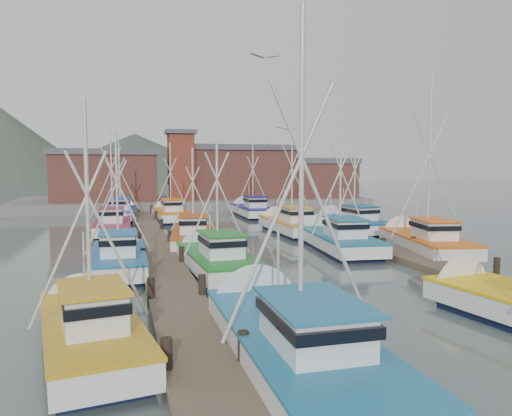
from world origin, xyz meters
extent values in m
plane|color=#485754|center=(0.00, 0.00, 0.00)|extent=(260.00, 260.00, 0.00)
cube|color=#4D3E30|center=(-7.00, 4.00, 0.20)|extent=(2.20, 46.00, 0.40)
cylinder|color=black|center=(-8.00, -16.00, 0.45)|extent=(0.30, 0.30, 1.50)
cylinder|color=black|center=(-8.00, -9.00, 0.45)|extent=(0.30, 0.30, 1.50)
cylinder|color=black|center=(-8.00, -2.00, 0.45)|extent=(0.30, 0.30, 1.50)
cylinder|color=black|center=(-8.00, 5.00, 0.45)|extent=(0.30, 0.30, 1.50)
cylinder|color=black|center=(-8.00, 12.00, 0.45)|extent=(0.30, 0.30, 1.50)
cylinder|color=black|center=(-8.00, 19.00, 0.45)|extent=(0.30, 0.30, 1.50)
cylinder|color=black|center=(-8.00, 26.00, 0.45)|extent=(0.30, 0.30, 1.50)
cylinder|color=black|center=(-6.00, -16.00, 0.45)|extent=(0.30, 0.30, 1.50)
cylinder|color=black|center=(-6.00, -9.00, 0.45)|extent=(0.30, 0.30, 1.50)
cylinder|color=black|center=(-6.00, -2.00, 0.45)|extent=(0.30, 0.30, 1.50)
cylinder|color=black|center=(-6.00, 5.00, 0.45)|extent=(0.30, 0.30, 1.50)
cylinder|color=black|center=(-6.00, 12.00, 0.45)|extent=(0.30, 0.30, 1.50)
cylinder|color=black|center=(-6.00, 19.00, 0.45)|extent=(0.30, 0.30, 1.50)
cylinder|color=black|center=(-6.00, 26.00, 0.45)|extent=(0.30, 0.30, 1.50)
cube|color=#4D3E30|center=(7.00, 4.00, 0.20)|extent=(2.20, 46.00, 0.40)
cylinder|color=black|center=(6.00, -9.00, 0.45)|extent=(0.30, 0.30, 1.50)
cylinder|color=black|center=(6.00, -2.00, 0.45)|extent=(0.30, 0.30, 1.50)
cylinder|color=black|center=(6.00, 5.00, 0.45)|extent=(0.30, 0.30, 1.50)
cylinder|color=black|center=(6.00, 12.00, 0.45)|extent=(0.30, 0.30, 1.50)
cylinder|color=black|center=(6.00, 19.00, 0.45)|extent=(0.30, 0.30, 1.50)
cylinder|color=black|center=(6.00, 26.00, 0.45)|extent=(0.30, 0.30, 1.50)
cylinder|color=black|center=(8.00, -9.00, 0.45)|extent=(0.30, 0.30, 1.50)
cylinder|color=black|center=(8.00, -2.00, 0.45)|extent=(0.30, 0.30, 1.50)
cylinder|color=black|center=(8.00, 5.00, 0.45)|extent=(0.30, 0.30, 1.50)
cylinder|color=black|center=(8.00, 12.00, 0.45)|extent=(0.30, 0.30, 1.50)
cylinder|color=black|center=(8.00, 19.00, 0.45)|extent=(0.30, 0.30, 1.50)
cylinder|color=black|center=(8.00, 26.00, 0.45)|extent=(0.30, 0.30, 1.50)
cube|color=gray|center=(0.00, 37.00, 0.60)|extent=(44.00, 16.00, 1.20)
cube|color=brown|center=(-11.00, 35.00, 3.95)|extent=(12.00, 8.00, 5.50)
cube|color=#59595E|center=(-11.00, 35.00, 7.05)|extent=(12.72, 8.48, 0.70)
cube|color=brown|center=(6.00, 37.00, 4.30)|extent=(14.00, 9.00, 6.20)
cube|color=#59595E|center=(6.00, 37.00, 7.75)|extent=(14.84, 9.54, 0.70)
cube|color=brown|center=(17.00, 34.00, 3.45)|extent=(8.00, 6.00, 4.50)
cube|color=#59595E|center=(17.00, 34.00, 6.05)|extent=(8.48, 6.36, 0.70)
cube|color=maroon|center=(-2.00, 33.00, 5.20)|extent=(3.00, 3.00, 8.00)
cube|color=#59595E|center=(-2.00, 33.00, 9.45)|extent=(3.60, 3.60, 0.50)
cone|color=#485144|center=(-40.00, 115.00, 0.00)|extent=(110.00, 110.00, 42.00)
cone|color=#485144|center=(-5.00, 130.00, 0.00)|extent=(140.00, 140.00, 30.00)
cone|color=#485144|center=(35.00, 120.00, 0.00)|extent=(90.00, 90.00, 24.00)
cube|color=#0F1733|center=(-4.52, -16.11, 0.05)|extent=(2.82, 8.63, 0.70)
cube|color=white|center=(-4.52, -16.11, 0.70)|extent=(3.20, 9.80, 0.80)
cube|color=teal|center=(-4.52, -16.11, 1.08)|extent=(3.30, 9.90, 0.10)
cone|color=white|center=(-4.52, -11.21, 0.55)|extent=(3.06, 1.10, 3.06)
cube|color=white|center=(-4.52, -17.29, 1.65)|extent=(1.98, 2.94, 1.10)
cube|color=black|center=(-4.52, -17.29, 1.88)|extent=(2.11, 3.24, 0.28)
cube|color=teal|center=(-4.52, -17.29, 2.24)|extent=(2.24, 3.43, 0.07)
cylinder|color=beige|center=(-4.52, -16.31, 5.36)|extent=(0.14, 0.14, 8.51)
cylinder|color=beige|center=(-5.15, -16.31, 4.36)|extent=(3.04, 0.11, 6.65)
cylinder|color=beige|center=(-3.90, -16.31, 4.36)|extent=(3.04, 0.11, 6.65)
cylinder|color=beige|center=(-4.52, -14.35, 2.30)|extent=(0.08, 0.08, 2.73)
cone|color=white|center=(3.98, -11.07, 0.55)|extent=(3.01, 1.55, 2.87)
cube|color=#0F1733|center=(-9.98, -13.48, 0.05)|extent=(3.29, 7.11, 0.70)
cube|color=white|center=(-9.98, -13.48, 0.70)|extent=(3.74, 8.08, 0.80)
cube|color=gold|center=(-9.98, -13.48, 1.08)|extent=(3.83, 8.17, 0.10)
cone|color=white|center=(-10.61, -9.64, 0.55)|extent=(2.57, 1.47, 2.43)
cube|color=white|center=(-9.83, -14.40, 1.65)|extent=(1.92, 2.55, 1.10)
cube|color=black|center=(-9.83, -14.40, 1.88)|extent=(2.06, 2.80, 0.28)
cube|color=gold|center=(-9.83, -14.40, 2.24)|extent=(2.18, 2.97, 0.07)
cylinder|color=beige|center=(-9.96, -13.63, 4.25)|extent=(0.13, 0.13, 6.30)
cylinder|color=beige|center=(-10.49, -13.72, 3.51)|extent=(2.24, 0.45, 4.93)
cylinder|color=beige|center=(-9.43, -13.55, 3.51)|extent=(2.24, 0.45, 4.93)
cylinder|color=beige|center=(-10.21, -12.10, 2.30)|extent=(0.08, 0.08, 2.33)
cube|color=#0F1733|center=(-4.43, -3.74, 0.05)|extent=(2.81, 7.56, 0.70)
cube|color=white|center=(-4.43, -3.74, 0.70)|extent=(3.19, 8.59, 0.80)
cube|color=#197E23|center=(-4.43, -3.74, 1.08)|extent=(3.28, 8.67, 0.10)
cone|color=white|center=(-4.65, 0.48, 0.55)|extent=(2.70, 1.24, 2.64)
cube|color=white|center=(-4.37, -4.75, 1.65)|extent=(1.84, 2.62, 1.10)
cube|color=black|center=(-4.37, -4.75, 1.88)|extent=(1.96, 2.88, 0.28)
cube|color=#197E23|center=(-4.37, -4.75, 2.24)|extent=(2.08, 3.06, 0.07)
cylinder|color=beige|center=(-4.42, -3.91, 4.38)|extent=(0.12, 0.12, 6.57)
cylinder|color=beige|center=(-4.96, -3.93, 3.61)|extent=(2.35, 0.21, 5.14)
cylinder|color=beige|center=(-3.88, -3.88, 3.61)|extent=(2.35, 0.21, 5.14)
cylinder|color=beige|center=(-4.51, -2.22, 2.30)|extent=(0.07, 0.07, 2.36)
cube|color=#0F1733|center=(4.43, 0.94, 0.05)|extent=(3.35, 8.37, 0.70)
cube|color=white|center=(4.43, 0.94, 0.70)|extent=(3.81, 9.51, 0.80)
cube|color=#136A85|center=(4.43, 0.94, 1.08)|extent=(3.91, 9.61, 0.10)
cone|color=white|center=(4.83, 5.56, 0.55)|extent=(2.99, 1.35, 2.90)
cube|color=white|center=(4.33, -0.17, 1.65)|extent=(2.11, 2.94, 1.10)
cube|color=black|center=(4.33, -0.17, 1.88)|extent=(2.25, 3.22, 0.28)
cube|color=#136A85|center=(4.33, -0.17, 2.24)|extent=(2.39, 3.42, 0.07)
cylinder|color=beige|center=(4.41, 0.75, 4.80)|extent=(0.14, 0.14, 7.39)
cylinder|color=beige|center=(3.82, 0.80, 3.93)|extent=(2.64, 0.32, 5.78)
cylinder|color=beige|center=(5.00, 0.70, 3.93)|extent=(2.64, 0.32, 5.78)
cylinder|color=beige|center=(4.57, 2.60, 2.30)|extent=(0.08, 0.08, 2.59)
cube|color=#0F1733|center=(-9.26, -2.11, 0.05)|extent=(2.32, 7.09, 0.70)
cube|color=white|center=(-9.26, -2.11, 0.70)|extent=(2.64, 8.06, 0.80)
cube|color=#1B649C|center=(-9.26, -2.11, 1.08)|extent=(2.71, 8.14, 0.10)
cone|color=white|center=(-9.25, 1.91, 0.55)|extent=(2.51, 1.11, 2.51)
cube|color=white|center=(-9.26, -3.08, 1.65)|extent=(1.63, 2.42, 1.10)
cube|color=black|center=(-9.26, -3.08, 1.88)|extent=(1.73, 2.66, 0.28)
cube|color=#1B649C|center=(-9.26, -3.08, 2.24)|extent=(1.84, 2.82, 0.07)
cylinder|color=beige|center=(-9.26, -2.27, 4.15)|extent=(0.12, 0.12, 6.11)
cylinder|color=beige|center=(-9.81, -2.27, 3.44)|extent=(2.19, 0.10, 4.78)
cylinder|color=beige|center=(-8.70, -2.28, 3.44)|extent=(2.19, 0.10, 4.78)
cylinder|color=beige|center=(-9.25, -0.66, 2.30)|extent=(0.07, 0.07, 2.41)
cube|color=#0F1733|center=(9.44, -1.17, 0.05)|extent=(4.07, 8.37, 0.70)
cube|color=white|center=(9.44, -1.17, 0.70)|extent=(4.63, 9.52, 0.80)
cube|color=orange|center=(9.44, -1.17, 1.08)|extent=(4.74, 9.62, 0.10)
cone|color=white|center=(10.28, 3.31, 0.55)|extent=(3.04, 1.61, 2.88)
cube|color=white|center=(9.23, -2.25, 1.65)|extent=(2.33, 3.03, 1.10)
cube|color=black|center=(9.23, -2.25, 1.88)|extent=(2.50, 3.32, 0.28)
cube|color=orange|center=(9.23, -2.25, 2.24)|extent=(2.65, 3.52, 0.07)
cylinder|color=beige|center=(9.40, -1.35, 6.04)|extent=(0.16, 0.16, 9.88)
cylinder|color=beige|center=(8.80, -1.24, 4.88)|extent=(3.47, 0.74, 7.71)
cylinder|color=beige|center=(10.00, -1.46, 4.88)|extent=(3.47, 0.74, 7.71)
cylinder|color=beige|center=(9.74, 0.44, 2.30)|extent=(0.09, 0.09, 2.67)
cube|color=#0F1733|center=(-4.41, 5.00, 0.05)|extent=(3.38, 7.51, 0.70)
cube|color=white|center=(-4.41, 5.00, 0.70)|extent=(3.84, 8.53, 0.80)
cube|color=#AD450C|center=(-4.41, 5.00, 1.08)|extent=(3.93, 8.62, 0.10)
cone|color=white|center=(-3.81, 9.07, 0.55)|extent=(2.70, 1.46, 2.57)
cube|color=white|center=(-4.55, 4.02, 1.65)|extent=(2.00, 2.68, 1.10)
cube|color=black|center=(-4.55, 4.02, 1.88)|extent=(2.14, 2.94, 0.28)
cube|color=#AD450C|center=(-4.55, 4.02, 2.24)|extent=(2.27, 3.12, 0.07)
cylinder|color=beige|center=(-4.43, 4.83, 3.90)|extent=(0.13, 0.13, 5.59)
cylinder|color=beige|center=(-4.95, 4.91, 3.24)|extent=(2.00, 0.38, 4.38)
cylinder|color=beige|center=(-3.91, 4.76, 3.24)|extent=(2.00, 0.38, 4.38)
cylinder|color=beige|center=(-4.20, 6.46, 2.30)|extent=(0.08, 0.08, 2.30)
cube|color=#0F1733|center=(4.09, 9.39, 0.05)|extent=(2.65, 7.70, 0.70)
cube|color=white|center=(4.09, 9.39, 0.70)|extent=(3.01, 8.75, 0.80)
cube|color=orange|center=(4.09, 9.39, 1.08)|extent=(3.10, 8.84, 0.10)
cone|color=white|center=(4.00, 13.73, 0.55)|extent=(2.74, 1.16, 2.72)
cube|color=white|center=(4.11, 8.34, 1.65)|extent=(1.81, 2.64, 1.10)
cube|color=black|center=(4.11, 8.34, 1.88)|extent=(1.93, 2.91, 0.28)
cube|color=orange|center=(4.11, 8.34, 2.24)|extent=(2.04, 3.08, 0.07)
cylinder|color=beige|center=(4.09, 9.21, 4.99)|extent=(0.12, 0.12, 7.78)
cylinder|color=beige|center=(3.54, 9.20, 4.08)|extent=(2.77, 0.15, 6.08)
cylinder|color=beige|center=(4.65, 9.22, 4.08)|extent=(2.77, 0.15, 6.08)
cylinder|color=beige|center=(4.06, 10.95, 2.30)|extent=(0.07, 0.07, 2.43)
cube|color=#0F1733|center=(-9.78, 12.60, 0.05)|extent=(2.49, 7.17, 0.70)
cube|color=white|center=(-9.78, 12.60, 0.70)|extent=(2.83, 8.15, 0.80)
cube|color=maroon|center=(-9.78, 12.60, 1.08)|extent=(2.92, 8.23, 0.10)
cone|color=white|center=(-9.68, 16.65, 0.55)|extent=(2.55, 1.16, 2.52)
cube|color=white|center=(-9.81, 11.63, 1.65)|extent=(1.69, 2.47, 1.10)
cube|color=black|center=(-9.81, 11.63, 1.88)|extent=(1.80, 2.71, 0.28)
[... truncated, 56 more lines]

